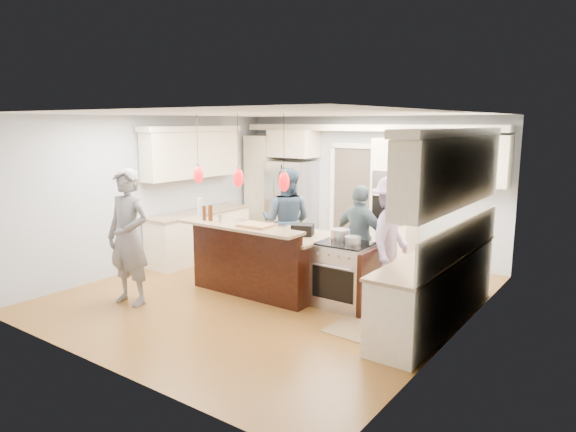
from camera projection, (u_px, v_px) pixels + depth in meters
name	position (u px, v px, depth m)	size (l,w,h in m)	color
ground_plane	(275.00, 293.00, 7.87)	(6.00, 6.00, 0.00)	#A96F2E
room_shell	(274.00, 175.00, 7.54)	(5.54, 6.04, 2.72)	#B2BCC6
refrigerator	(292.00, 204.00, 10.70)	(0.90, 0.70, 1.80)	#B7B7BC
oven_column	(395.00, 202.00, 9.36)	(0.72, 0.69, 2.30)	#F7EFC9
back_upper_cabinets	(328.00, 169.00, 10.20)	(5.30, 0.61, 2.54)	#F7EFC9
right_counter_run	(442.00, 244.00, 6.51)	(0.64, 3.10, 2.51)	#F7EFC9
left_cabinets	(197.00, 204.00, 9.72)	(0.64, 2.30, 2.51)	#F7EFC9
kitchen_island	(265.00, 259.00, 7.98)	(2.10, 1.46, 1.12)	black
island_range	(346.00, 275.00, 7.24)	(0.82, 0.71, 0.92)	#B7B7BC
pendant_lights	(238.00, 178.00, 7.28)	(1.75, 0.15, 1.03)	black
person_bar_end	(128.00, 237.00, 7.27)	(0.71, 0.47, 1.95)	slate
person_far_left	(286.00, 221.00, 8.79)	(0.89, 0.69, 1.82)	#293C51
person_far_right	(360.00, 239.00, 7.82)	(0.97, 0.40, 1.65)	#4C636A
person_range_side	(393.00, 239.00, 7.35)	(1.20, 0.69, 1.86)	#A088B7
floor_rug	(359.00, 326.00, 6.57)	(0.61, 0.89, 0.01)	#977652
water_bottle	(200.00, 208.00, 7.85)	(0.08, 0.08, 0.32)	silver
beer_bottle_a	(204.00, 213.00, 7.75)	(0.06, 0.06, 0.22)	#4A240D
beer_bottle_b	(211.00, 213.00, 7.68)	(0.06, 0.06, 0.24)	#4A240D
beer_bottle_c	(210.00, 214.00, 7.70)	(0.05, 0.05, 0.22)	#4A240D
drink_can	(220.00, 218.00, 7.58)	(0.06, 0.06, 0.12)	#B7B7BC
cutting_board	(256.00, 225.00, 7.28)	(0.47, 0.33, 0.04)	tan
pot_large	(341.00, 235.00, 7.31)	(0.27, 0.27, 0.16)	#B7B7BC
pot_small	(353.00, 240.00, 7.06)	(0.22, 0.22, 0.11)	#B7B7BC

